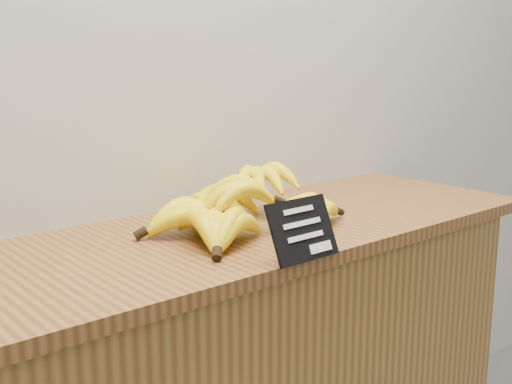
# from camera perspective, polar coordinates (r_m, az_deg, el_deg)

# --- Properties ---
(counter_top) EXTENTS (1.55, 0.54, 0.03)m
(counter_top) POSITION_cam_1_polar(r_m,az_deg,el_deg) (1.47, -1.26, -3.69)
(counter_top) COLOR brown
(counter_top) RESTS_ON counter
(chalkboard_sign) EXTENTS (0.15, 0.05, 0.11)m
(chalkboard_sign) POSITION_cam_1_polar(r_m,az_deg,el_deg) (1.23, 4.18, -3.38)
(chalkboard_sign) COLOR black
(chalkboard_sign) RESTS_ON counter_top
(banana_pile) EXTENTS (0.50, 0.41, 0.12)m
(banana_pile) POSITION_cam_1_polar(r_m,az_deg,el_deg) (1.44, -2.06, -1.36)
(banana_pile) COLOR #FFEB0A
(banana_pile) RESTS_ON counter_top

